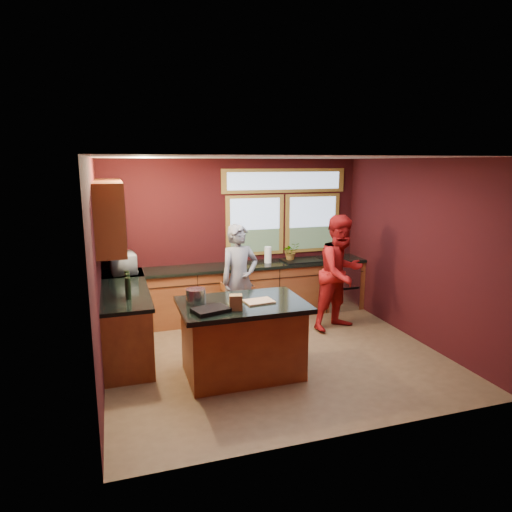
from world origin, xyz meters
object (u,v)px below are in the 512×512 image
stock_pot (196,296)px  person_red (341,273)px  cutting_board (259,301)px  person_grey (239,280)px  island (242,338)px

stock_pot → person_red: bearing=20.7°
cutting_board → person_grey: bearing=84.0°
island → cutting_board: (0.20, -0.05, 0.48)m
island → person_grey: 1.47m
person_red → stock_pot: person_red is taller
cutting_board → stock_pot: 0.78m
person_grey → stock_pot: size_ratio=7.18×
cutting_board → stock_pot: size_ratio=1.46×
person_grey → person_red: size_ratio=0.94×
island → stock_pot: (-0.55, 0.15, 0.56)m
island → person_red: person_red is taller
island → cutting_board: size_ratio=4.43×
person_grey → person_red: (1.59, -0.29, 0.06)m
island → person_red: bearing=29.3°
island → stock_pot: stock_pot is taller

